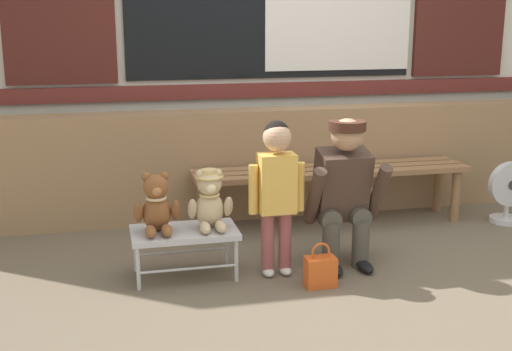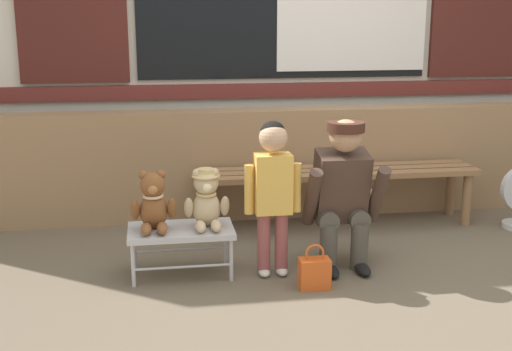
{
  "view_description": "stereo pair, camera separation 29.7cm",
  "coord_description": "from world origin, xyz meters",
  "px_view_note": "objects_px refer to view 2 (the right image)",
  "views": [
    {
      "loc": [
        -1.39,
        -3.56,
        1.57
      ],
      "look_at": [
        -0.45,
        0.51,
        0.55
      ],
      "focal_mm": 46.7,
      "sensor_mm": 36.0,
      "label": 1
    },
    {
      "loc": [
        -1.1,
        -3.62,
        1.57
      ],
      "look_at": [
        -0.45,
        0.51,
        0.55
      ],
      "focal_mm": 46.7,
      "sensor_mm": 36.0,
      "label": 2
    }
  ],
  "objects_px": {
    "small_display_bench": "(181,233)",
    "adult_crouching": "(343,193)",
    "teddy_bear_plain": "(153,203)",
    "child_standing": "(273,182)",
    "wooden_bench_long": "(338,178)",
    "handbag_on_ground": "(314,273)",
    "teddy_bear_with_hat": "(207,199)"
  },
  "relations": [
    {
      "from": "child_standing",
      "to": "wooden_bench_long",
      "type": "bearing_deg",
      "value": 53.24
    },
    {
      "from": "small_display_bench",
      "to": "child_standing",
      "type": "relative_size",
      "value": 0.67
    },
    {
      "from": "teddy_bear_plain",
      "to": "child_standing",
      "type": "height_order",
      "value": "child_standing"
    },
    {
      "from": "small_display_bench",
      "to": "child_standing",
      "type": "xyz_separation_m",
      "value": [
        0.55,
        -0.09,
        0.33
      ]
    },
    {
      "from": "small_display_bench",
      "to": "adult_crouching",
      "type": "xyz_separation_m",
      "value": [
        1.02,
        -0.0,
        0.21
      ]
    },
    {
      "from": "teddy_bear_plain",
      "to": "small_display_bench",
      "type": "bearing_deg",
      "value": -0.51
    },
    {
      "from": "adult_crouching",
      "to": "handbag_on_ground",
      "type": "distance_m",
      "value": 0.57
    },
    {
      "from": "teddy_bear_plain",
      "to": "child_standing",
      "type": "xyz_separation_m",
      "value": [
        0.71,
        -0.09,
        0.13
      ]
    },
    {
      "from": "small_display_bench",
      "to": "child_standing",
      "type": "distance_m",
      "value": 0.65
    },
    {
      "from": "teddy_bear_plain",
      "to": "adult_crouching",
      "type": "distance_m",
      "value": 1.18
    },
    {
      "from": "teddy_bear_with_hat",
      "to": "teddy_bear_plain",
      "type": "bearing_deg",
      "value": -179.87
    },
    {
      "from": "wooden_bench_long",
      "to": "adult_crouching",
      "type": "bearing_deg",
      "value": -103.84
    },
    {
      "from": "small_display_bench",
      "to": "adult_crouching",
      "type": "bearing_deg",
      "value": -0.21
    },
    {
      "from": "wooden_bench_long",
      "to": "small_display_bench",
      "type": "height_order",
      "value": "wooden_bench_long"
    },
    {
      "from": "handbag_on_ground",
      "to": "child_standing",
      "type": "bearing_deg",
      "value": 129.72
    },
    {
      "from": "small_display_bench",
      "to": "teddy_bear_with_hat",
      "type": "relative_size",
      "value": 1.76
    },
    {
      "from": "wooden_bench_long",
      "to": "small_display_bench",
      "type": "bearing_deg",
      "value": -146.71
    },
    {
      "from": "adult_crouching",
      "to": "teddy_bear_with_hat",
      "type": "bearing_deg",
      "value": 179.61
    },
    {
      "from": "teddy_bear_plain",
      "to": "teddy_bear_with_hat",
      "type": "xyz_separation_m",
      "value": [
        0.32,
        0.0,
        0.01
      ]
    },
    {
      "from": "teddy_bear_with_hat",
      "to": "child_standing",
      "type": "xyz_separation_m",
      "value": [
        0.39,
        -0.09,
        0.12
      ]
    },
    {
      "from": "adult_crouching",
      "to": "small_display_bench",
      "type": "bearing_deg",
      "value": 179.79
    },
    {
      "from": "wooden_bench_long",
      "to": "teddy_bear_plain",
      "type": "height_order",
      "value": "teddy_bear_plain"
    },
    {
      "from": "small_display_bench",
      "to": "teddy_bear_with_hat",
      "type": "height_order",
      "value": "teddy_bear_with_hat"
    },
    {
      "from": "wooden_bench_long",
      "to": "child_standing",
      "type": "xyz_separation_m",
      "value": [
        -0.66,
        -0.88,
        0.22
      ]
    },
    {
      "from": "wooden_bench_long",
      "to": "teddy_bear_plain",
      "type": "bearing_deg",
      "value": -149.93
    },
    {
      "from": "small_display_bench",
      "to": "teddy_bear_plain",
      "type": "bearing_deg",
      "value": 179.49
    },
    {
      "from": "small_display_bench",
      "to": "child_standing",
      "type": "height_order",
      "value": "child_standing"
    },
    {
      "from": "teddy_bear_plain",
      "to": "handbag_on_ground",
      "type": "xyz_separation_m",
      "value": [
        0.92,
        -0.34,
        -0.37
      ]
    },
    {
      "from": "teddy_bear_plain",
      "to": "handbag_on_ground",
      "type": "height_order",
      "value": "teddy_bear_plain"
    },
    {
      "from": "teddy_bear_with_hat",
      "to": "adult_crouching",
      "type": "bearing_deg",
      "value": -0.39
    },
    {
      "from": "teddy_bear_with_hat",
      "to": "handbag_on_ground",
      "type": "relative_size",
      "value": 1.34
    },
    {
      "from": "child_standing",
      "to": "handbag_on_ground",
      "type": "relative_size",
      "value": 3.52
    }
  ]
}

